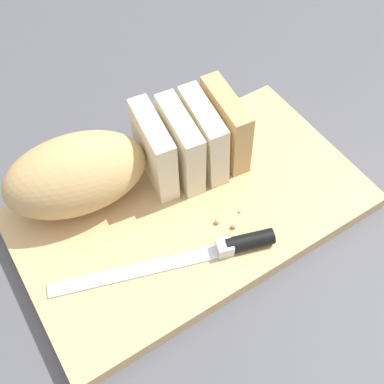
% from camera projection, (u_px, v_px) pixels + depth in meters
% --- Properties ---
extents(ground_plane, '(3.00, 3.00, 0.00)m').
position_uv_depth(ground_plane, '(192.00, 215.00, 0.67)').
color(ground_plane, '#4C4C51').
extents(cutting_board, '(0.49, 0.30, 0.03)m').
position_uv_depth(cutting_board, '(192.00, 210.00, 0.66)').
color(cutting_board, tan).
rests_on(cutting_board, ground_plane).
extents(bread_loaf, '(0.34, 0.14, 0.11)m').
position_uv_depth(bread_loaf, '(119.00, 161.00, 0.63)').
color(bread_loaf, tan).
rests_on(bread_loaf, cutting_board).
extents(bread_knife, '(0.29, 0.10, 0.02)m').
position_uv_depth(bread_knife, '(217.00, 249.00, 0.60)').
color(bread_knife, silver).
rests_on(bread_knife, cutting_board).
extents(crumb_near_knife, '(0.01, 0.01, 0.01)m').
position_uv_depth(crumb_near_knife, '(216.00, 242.00, 0.62)').
color(crumb_near_knife, tan).
rests_on(crumb_near_knife, cutting_board).
extents(crumb_near_loaf, '(0.01, 0.01, 0.01)m').
position_uv_depth(crumb_near_loaf, '(234.00, 226.00, 0.63)').
color(crumb_near_loaf, tan).
rests_on(crumb_near_loaf, cutting_board).
extents(crumb_stray_left, '(0.00, 0.00, 0.00)m').
position_uv_depth(crumb_stray_left, '(240.00, 212.00, 0.64)').
color(crumb_stray_left, tan).
rests_on(crumb_stray_left, cutting_board).
extents(crumb_stray_right, '(0.01, 0.01, 0.01)m').
position_uv_depth(crumb_stray_right, '(217.00, 222.00, 0.63)').
color(crumb_stray_right, tan).
rests_on(crumb_stray_right, cutting_board).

